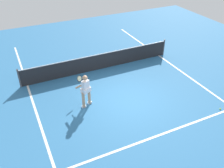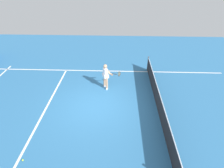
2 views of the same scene
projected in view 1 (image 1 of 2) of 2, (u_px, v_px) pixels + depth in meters
ground_plane at (127, 100)px, 11.30m from camera, size 24.18×24.18×0.00m
service_line_marking at (158, 136)px, 9.39m from camera, size 7.95×0.10×0.01m
sideline_left_marking at (40, 125)px, 9.88m from camera, size 0.10×16.60×0.01m
sideline_right_marking at (194, 81)px, 12.72m from camera, size 0.10×16.60×0.01m
court_net at (100, 62)px, 13.50m from camera, size 8.63×0.08×1.01m
tennis_player at (85, 89)px, 10.54m from camera, size 0.68×1.12×1.55m
tennis_ball_near at (220, 109)px, 10.71m from camera, size 0.07×0.07×0.07m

